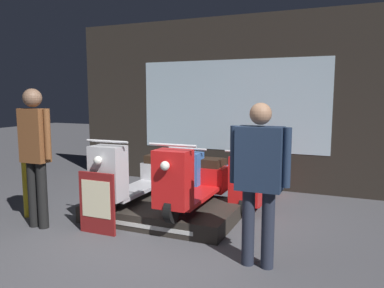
# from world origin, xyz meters

# --- Properties ---
(ground_plane) EXTENTS (30.00, 30.00, 0.00)m
(ground_plane) POSITION_xyz_m (0.00, 0.00, 0.00)
(ground_plane) COLOR #4C4C51
(shop_wall_back) EXTENTS (6.58, 0.09, 3.20)m
(shop_wall_back) POSITION_xyz_m (0.00, 3.56, 1.60)
(shop_wall_back) COLOR #28231E
(shop_wall_back) RESTS_ON ground_plane
(display_platform) EXTENTS (2.06, 1.34, 0.22)m
(display_platform) POSITION_xyz_m (-0.30, 1.34, 0.11)
(display_platform) COLOR #2D2823
(display_platform) RESTS_ON ground_plane
(scooter_display_left) EXTENTS (0.62, 1.80, 0.96)m
(scooter_display_left) POSITION_xyz_m (-0.76, 1.27, 0.59)
(scooter_display_left) COLOR black
(scooter_display_left) RESTS_ON display_platform
(scooter_display_right) EXTENTS (0.62, 1.80, 0.96)m
(scooter_display_right) POSITION_xyz_m (0.17, 1.27, 0.59)
(scooter_display_right) COLOR black
(scooter_display_right) RESTS_ON display_platform
(scooter_backrow_0) EXTENTS (0.62, 1.80, 0.96)m
(scooter_backrow_0) POSITION_xyz_m (-0.16, 2.46, 0.37)
(scooter_backrow_0) COLOR black
(scooter_backrow_0) RESTS_ON ground_plane
(scooter_backrow_1) EXTENTS (0.62, 1.80, 0.96)m
(scooter_backrow_1) POSITION_xyz_m (0.75, 2.46, 0.37)
(scooter_backrow_1) COLOR black
(scooter_backrow_1) RESTS_ON ground_plane
(person_left_browsing) EXTENTS (0.52, 0.24, 1.83)m
(person_left_browsing) POSITION_xyz_m (-1.67, 0.35, 1.07)
(person_left_browsing) COLOR black
(person_left_browsing) RESTS_ON ground_plane
(person_right_browsing) EXTENTS (0.61, 0.25, 1.68)m
(person_right_browsing) POSITION_xyz_m (1.28, 0.35, 1.00)
(person_right_browsing) COLOR #232838
(person_right_browsing) RESTS_ON ground_plane
(price_sign_board) EXTENTS (0.52, 0.04, 0.79)m
(price_sign_board) POSITION_xyz_m (-0.80, 0.45, 0.40)
(price_sign_board) COLOR maroon
(price_sign_board) RESTS_ON ground_plane
(street_bollard) EXTENTS (0.10, 0.10, 1.05)m
(street_bollard) POSITION_xyz_m (-2.14, 0.61, 0.52)
(street_bollard) COLOR gold
(street_bollard) RESTS_ON ground_plane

